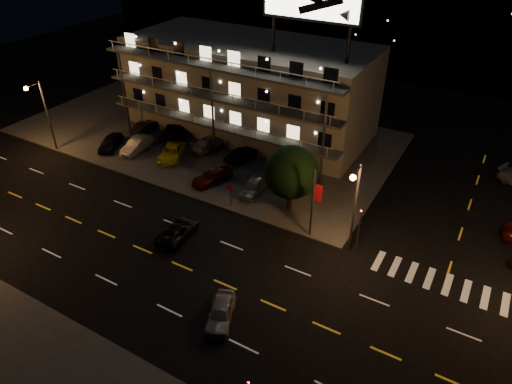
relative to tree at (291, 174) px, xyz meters
The scene contains 21 objects.
ground 11.71m from the tree, 99.31° to the right, with size 140.00×140.00×0.00m, color black.
curb_nw 18.60m from the tree, 150.10° to the left, with size 44.00×24.00×0.15m, color #3E3D3B.
motel 17.55m from the tree, 132.16° to the left, with size 28.00×13.80×18.10m.
streetlight_nw 27.97m from the tree, behind, with size 0.44×1.92×8.00m.
streetlight_nc 7.43m from the tree, 23.99° to the right, with size 0.44×1.92×8.00m.
signal_nw 7.71m from the tree, 18.59° to the right, with size 0.20×0.27×4.60m.
banner_north 4.17m from the tree, 37.43° to the right, with size 0.83×0.16×6.40m.
stop_sign 5.74m from the tree, 153.86° to the right, with size 0.91×0.11×2.61m.
tree is the anchor object (origin of this frame).
lot_car_0 22.76m from the tree, behind, with size 1.67×4.16×1.42m, color black.
lot_car_1 19.84m from the tree, behind, with size 1.53×4.39×1.45m, color #97979D.
lot_car_2 15.62m from the tree, behind, with size 2.14×4.64×1.29m, color yellow.
lot_car_3 9.14m from the tree, behind, with size 1.76×4.33×1.26m, color #4F140B.
lot_car_4 5.09m from the tree, behind, with size 1.62×4.03×1.37m, color #97979D.
lot_car_5 22.69m from the tree, 165.85° to the left, with size 1.49×4.27×1.41m, color black.
lot_car_6 19.57m from the tree, 160.54° to the left, with size 2.52×5.46×1.52m, color black.
lot_car_7 14.50m from the tree, 154.33° to the left, with size 1.97×4.84×1.41m, color #97979D.
lot_car_8 10.48m from the tree, 146.73° to the left, with size 1.77×4.39×1.50m, color black.
lot_car_9 6.52m from the tree, 124.34° to the left, with size 1.32×3.77×1.24m, color #4F140B.
road_car_east 14.24m from the tree, 82.78° to the right, with size 1.56×3.87×1.32m, color #97979D.
road_car_west 10.77m from the tree, 127.59° to the right, with size 2.07×4.49×1.25m, color black.
Camera 1 is at (16.09, -19.94, 24.14)m, focal length 32.00 mm.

